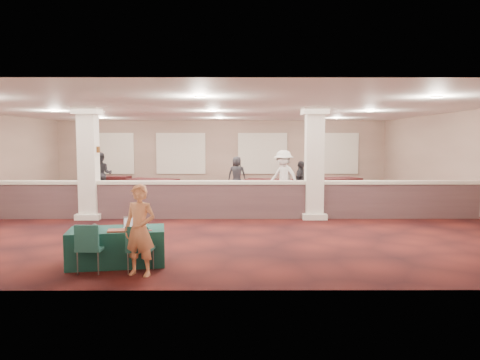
{
  "coord_description": "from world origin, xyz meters",
  "views": [
    {
      "loc": [
        0.81,
        -14.95,
        2.3
      ],
      "look_at": [
        0.86,
        -2.0,
        1.17
      ],
      "focal_mm": 35.0,
      "sensor_mm": 36.0,
      "label": 1
    }
  ],
  "objects_px": {
    "conf_chair_side": "(89,244)",
    "far_table_back_center": "(269,189)",
    "far_table_front_left": "(153,189)",
    "attendee_d": "(237,175)",
    "far_table_back_left": "(111,184)",
    "attendee_a": "(101,174)",
    "conf_chair_main": "(139,245)",
    "attendee_b": "(283,177)",
    "far_table_front_right": "(334,188)",
    "far_table_back_right": "(286,189)",
    "woman": "(140,230)",
    "near_table": "(117,247)",
    "far_table_front_center": "(168,199)",
    "attendee_c": "(301,183)"
  },
  "relations": [
    {
      "from": "far_table_front_left",
      "to": "far_table_back_left",
      "type": "xyz_separation_m",
      "value": [
        -2.31,
        2.51,
        -0.05
      ]
    },
    {
      "from": "far_table_front_center",
      "to": "attendee_c",
      "type": "relative_size",
      "value": 1.09
    },
    {
      "from": "attendee_a",
      "to": "far_table_back_left",
      "type": "bearing_deg",
      "value": 84.34
    },
    {
      "from": "far_table_front_left",
      "to": "far_table_back_center",
      "type": "distance_m",
      "value": 4.5
    },
    {
      "from": "attendee_b",
      "to": "far_table_front_center",
      "type": "bearing_deg",
      "value": -121.13
    },
    {
      "from": "far_table_back_right",
      "to": "attendee_b",
      "type": "xyz_separation_m",
      "value": [
        -0.26,
        -1.61,
        0.62
      ]
    },
    {
      "from": "near_table",
      "to": "far_table_front_center",
      "type": "bearing_deg",
      "value": 81.32
    },
    {
      "from": "far_table_front_left",
      "to": "far_table_back_right",
      "type": "height_order",
      "value": "far_table_front_left"
    },
    {
      "from": "woman",
      "to": "attendee_c",
      "type": "height_order",
      "value": "woman"
    },
    {
      "from": "far_table_back_left",
      "to": "attendee_d",
      "type": "relative_size",
      "value": 1.06
    },
    {
      "from": "conf_chair_side",
      "to": "attendee_c",
      "type": "distance_m",
      "value": 9.81
    },
    {
      "from": "conf_chair_side",
      "to": "far_table_back_center",
      "type": "bearing_deg",
      "value": 72.25
    },
    {
      "from": "far_table_back_left",
      "to": "attendee_c",
      "type": "distance_m",
      "value": 8.8
    },
    {
      "from": "near_table",
      "to": "attendee_d",
      "type": "height_order",
      "value": "attendee_d"
    },
    {
      "from": "far_table_back_left",
      "to": "attendee_a",
      "type": "bearing_deg",
      "value": -87.92
    },
    {
      "from": "far_table_back_left",
      "to": "attendee_b",
      "type": "relative_size",
      "value": 0.87
    },
    {
      "from": "conf_chair_side",
      "to": "far_table_front_center",
      "type": "relative_size",
      "value": 0.51
    },
    {
      "from": "near_table",
      "to": "attendee_a",
      "type": "height_order",
      "value": "attendee_a"
    },
    {
      "from": "attendee_d",
      "to": "attendee_a",
      "type": "bearing_deg",
      "value": 14.77
    },
    {
      "from": "far_table_front_right",
      "to": "far_table_back_center",
      "type": "distance_m",
      "value": 2.51
    },
    {
      "from": "far_table_front_center",
      "to": "attendee_b",
      "type": "bearing_deg",
      "value": 18.75
    },
    {
      "from": "conf_chair_main",
      "to": "woman",
      "type": "xyz_separation_m",
      "value": [
        0.04,
        -0.12,
        0.29
      ]
    },
    {
      "from": "far_table_front_center",
      "to": "far_table_back_center",
      "type": "xyz_separation_m",
      "value": [
        3.51,
        2.9,
        0.03
      ]
    },
    {
      "from": "far_table_back_center",
      "to": "attendee_d",
      "type": "xyz_separation_m",
      "value": [
        -1.25,
        1.71,
        0.42
      ]
    },
    {
      "from": "conf_chair_main",
      "to": "attendee_b",
      "type": "bearing_deg",
      "value": 74.91
    },
    {
      "from": "attendee_c",
      "to": "attendee_a",
      "type": "bearing_deg",
      "value": 97.82
    },
    {
      "from": "conf_chair_side",
      "to": "far_table_front_right",
      "type": "relative_size",
      "value": 0.43
    },
    {
      "from": "far_table_back_left",
      "to": "attendee_d",
      "type": "height_order",
      "value": "attendee_d"
    },
    {
      "from": "far_table_back_center",
      "to": "far_table_front_left",
      "type": "bearing_deg",
      "value": -177.46
    },
    {
      "from": "conf_chair_main",
      "to": "far_table_back_center",
      "type": "height_order",
      "value": "conf_chair_main"
    },
    {
      "from": "far_table_front_center",
      "to": "attendee_c",
      "type": "height_order",
      "value": "attendee_c"
    },
    {
      "from": "woman",
      "to": "far_table_back_left",
      "type": "xyz_separation_m",
      "value": [
        -3.96,
        12.71,
        -0.44
      ]
    },
    {
      "from": "far_table_back_right",
      "to": "attendee_b",
      "type": "bearing_deg",
      "value": -99.2
    },
    {
      "from": "conf_chair_main",
      "to": "far_table_front_left",
      "type": "distance_m",
      "value": 10.21
    },
    {
      "from": "conf_chair_main",
      "to": "attendee_d",
      "type": "relative_size",
      "value": 0.53
    },
    {
      "from": "attendee_a",
      "to": "far_table_front_right",
      "type": "bearing_deg",
      "value": -13.9
    },
    {
      "from": "near_table",
      "to": "far_table_front_right",
      "type": "height_order",
      "value": "far_table_front_right"
    },
    {
      "from": "conf_chair_main",
      "to": "attendee_d",
      "type": "height_order",
      "value": "attendee_d"
    },
    {
      "from": "far_table_back_right",
      "to": "attendee_d",
      "type": "relative_size",
      "value": 1.05
    },
    {
      "from": "far_table_front_center",
      "to": "attendee_a",
      "type": "distance_m",
      "value": 4.95
    },
    {
      "from": "near_table",
      "to": "attendee_c",
      "type": "height_order",
      "value": "attendee_c"
    },
    {
      "from": "far_table_front_right",
      "to": "attendee_d",
      "type": "bearing_deg",
      "value": 152.96
    },
    {
      "from": "near_table",
      "to": "conf_chair_side",
      "type": "bearing_deg",
      "value": -128.28
    },
    {
      "from": "conf_chair_side",
      "to": "attendee_d",
      "type": "relative_size",
      "value": 0.55
    },
    {
      "from": "far_table_back_right",
      "to": "woman",
      "type": "bearing_deg",
      "value": -108.68
    },
    {
      "from": "far_table_back_left",
      "to": "far_table_back_center",
      "type": "height_order",
      "value": "far_table_back_center"
    },
    {
      "from": "attendee_a",
      "to": "far_table_back_center",
      "type": "bearing_deg",
      "value": -14.49
    },
    {
      "from": "near_table",
      "to": "conf_chair_side",
      "type": "xyz_separation_m",
      "value": [
        -0.32,
        -0.58,
        0.18
      ]
    },
    {
      "from": "conf_chair_main",
      "to": "far_table_front_center",
      "type": "height_order",
      "value": "conf_chair_main"
    },
    {
      "from": "attendee_a",
      "to": "attendee_d",
      "type": "xyz_separation_m",
      "value": [
        5.5,
        0.91,
        -0.1
      ]
    }
  ]
}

